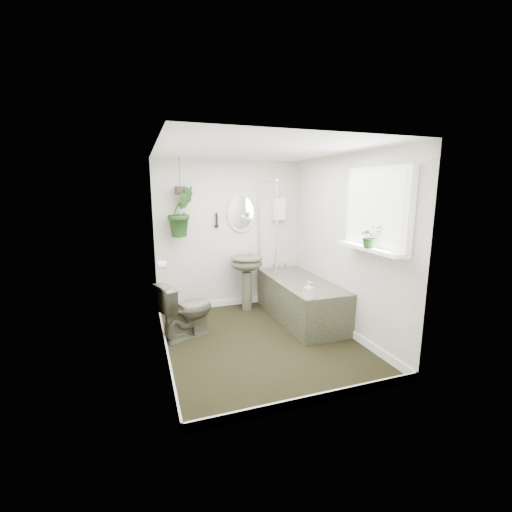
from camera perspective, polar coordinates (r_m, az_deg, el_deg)
name	(u,v)px	position (r m, az deg, el deg)	size (l,w,h in m)	color
floor	(260,341)	(4.44, 0.65, -13.92)	(2.30, 2.80, 0.02)	black
ceiling	(260,149)	(4.04, 0.73, 17.41)	(2.30, 2.80, 0.02)	white
wall_back	(230,235)	(5.41, -4.39, 3.50)	(2.30, 0.02, 2.30)	silver
wall_front	(319,279)	(2.83, 10.46, -3.84)	(2.30, 0.02, 2.30)	silver
wall_left	(160,256)	(3.85, -15.77, -0.06)	(0.02, 2.80, 2.30)	silver
wall_right	(344,245)	(4.60, 14.42, 1.80)	(0.02, 2.80, 2.30)	silver
skirting	(260,336)	(4.41, 0.66, -13.22)	(2.30, 2.80, 0.10)	white
bathtub	(300,299)	(5.05, 7.35, -7.17)	(0.72, 1.72, 0.58)	#484938
bath_screen	(267,229)	(5.14, 1.88, 4.58)	(0.04, 0.72, 1.40)	silver
shower_box	(279,209)	(5.56, 3.80, 7.86)	(0.20, 0.10, 0.35)	white
oval_mirror	(241,213)	(5.39, -2.44, 7.23)	(0.46, 0.03, 0.62)	beige
wall_sconce	(217,220)	(5.28, -6.58, 6.00)	(0.04, 0.04, 0.22)	black
toilet_roll_holder	(162,265)	(4.59, -15.42, -1.45)	(0.11, 0.11, 0.11)	white
window_recess	(377,210)	(3.94, 19.56, 7.31)	(0.08, 1.00, 0.90)	white
window_sill	(369,248)	(3.94, 18.36, 1.24)	(0.18, 1.00, 0.04)	white
window_blinds	(374,210)	(3.91, 19.04, 7.32)	(0.01, 0.86, 0.76)	white
toilet	(186,309)	(4.49, -11.59, -8.68)	(0.41, 0.71, 0.73)	#484938
pedestal_sink	(247,283)	(5.32, -1.53, -4.59)	(0.50, 0.42, 0.85)	#484938
sill_plant	(370,237)	(3.85, 18.45, 3.09)	(0.21, 0.19, 0.24)	black
hanging_plant	(181,212)	(5.07, -12.38, 7.21)	(0.40, 0.32, 0.72)	black
soap_bottle	(309,290)	(4.13, 8.76, -5.62)	(0.10, 0.10, 0.21)	#291F21
hanging_pot	(180,191)	(5.06, -12.52, 10.60)	(0.16, 0.16, 0.12)	#362923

